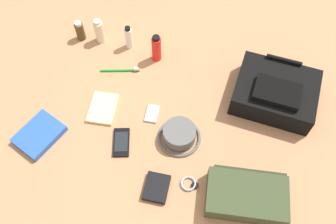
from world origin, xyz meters
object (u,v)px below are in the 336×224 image
Objects in this scene: cell_phone at (121,142)px; notepad at (103,108)px; bucket_hat at (179,135)px; wallet at (157,188)px; cologne_bottle at (80,31)px; wristwatch at (189,184)px; toiletry_pouch at (247,196)px; lotion_bottle at (99,31)px; paperback_novel at (39,135)px; backpack at (275,92)px; toothpaste_tube at (129,37)px; sunscreen_spray at (156,48)px; media_player at (152,114)px; toothbrush at (122,70)px.

notepad is (-0.13, 0.12, 0.00)m from cell_phone.
wallet is (-0.02, -0.23, -0.02)m from bucket_hat.
cologne_bottle reaches higher than wristwatch.
wristwatch is at bearing -176.80° from toiletry_pouch.
paperback_novel is at bearing -93.06° from lotion_bottle.
backpack is 4.74× the size of wristwatch.
toothpaste_tube is 0.87× the size of sunscreen_spray.
cell_phone is at bearing -49.66° from cologne_bottle.
notepad is at bearing -86.94° from toothpaste_tube.
bucket_hat is at bearing -36.76° from lotion_bottle.
sunscreen_spray is 1.61× the size of media_player.
toothbrush is 0.21m from notepad.
bucket_hat is at bearing 17.64° from paperback_novel.
lotion_bottle reaches higher than cologne_bottle.
toothpaste_tube is at bearing 98.36° from toothbrush.
toothpaste_tube is 0.72m from wallet.
lotion_bottle reaches higher than wristwatch.
bucket_hat is 0.20m from wristwatch.
cologne_bottle reaches higher than toothbrush.
toiletry_pouch is 2.48× the size of lotion_bottle.
toothpaste_tube is at bearing 3.20° from lotion_bottle.
sunscreen_spray is at bearing 121.60° from bucket_hat.
cologne_bottle is at bearing 118.40° from notepad.
toothpaste_tube is 0.37m from notepad.
bucket_hat is 0.64m from lotion_bottle.
toiletry_pouch is 1.88× the size of toothbrush.
toiletry_pouch is 0.22m from wristwatch.
wristwatch is at bearing -61.40° from bucket_hat.
paperback_novel is 1.44× the size of notepad.
paperback_novel reaches higher than cell_phone.
lotion_bottle is at bearing 10.33° from cologne_bottle.
wristwatch is 0.42× the size of toothbrush.
toothpaste_tube is 0.15m from sunscreen_spray.
toothpaste_tube is at bearing 169.13° from sunscreen_spray.
wallet is (0.21, -0.60, -0.06)m from sunscreen_spray.
lotion_bottle is 0.76× the size of toothbrush.
wallet is (-0.11, -0.06, 0.01)m from wristwatch.
toothbrush is (-0.68, -0.06, -0.05)m from backpack.
paperback_novel is 3.05× the size of wristwatch.
toothpaste_tube reaches higher than paperback_novel.
lotion_bottle is 0.29m from sunscreen_spray.
lotion_bottle is at bearing 174.66° from backpack.
media_player is at bearing -40.13° from lotion_bottle.
backpack is at bearing -6.07° from sunscreen_spray.
toiletry_pouch is 1.80× the size of bucket_hat.
lotion_bottle is at bearing 122.92° from wallet.
lotion_bottle is 1.18× the size of wallet.
sunscreen_spray is at bearing 105.47° from media_player.
notepad is (0.02, -0.36, -0.05)m from toothpaste_tube.
sunscreen_spray is at bearing 44.18° from toothbrush.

